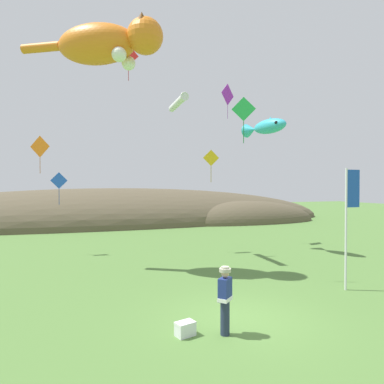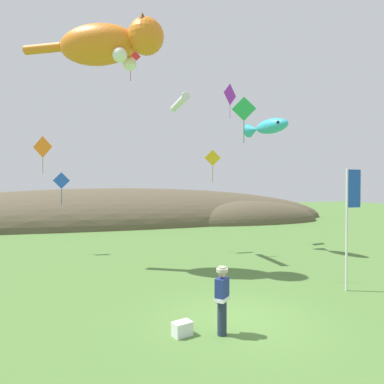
{
  "view_description": "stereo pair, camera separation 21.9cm",
  "coord_description": "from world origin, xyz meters",
  "px_view_note": "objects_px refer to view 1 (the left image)",
  "views": [
    {
      "loc": [
        -4.64,
        -8.73,
        3.85
      ],
      "look_at": [
        0.0,
        4.0,
        3.61
      ],
      "focal_mm": 32.0,
      "sensor_mm": 36.0,
      "label": 1
    },
    {
      "loc": [
        -4.43,
        -8.8,
        3.85
      ],
      "look_at": [
        0.0,
        4.0,
        3.61
      ],
      "focal_mm": 32.0,
      "sensor_mm": 36.0,
      "label": 2
    }
  ],
  "objects_px": {
    "kite_giant_cat": "(107,44)",
    "kite_diamond_gold": "(211,158)",
    "kite_tube_streamer": "(178,103)",
    "kite_spool": "(189,325)",
    "kite_fish_windsock": "(265,127)",
    "kite_diamond_green": "(244,110)",
    "picnic_cooler": "(185,329)",
    "festival_banner_pole": "(349,210)",
    "festival_attendant": "(225,298)",
    "kite_diamond_blue": "(59,181)",
    "kite_diamond_violet": "(228,95)",
    "kite_diamond_red": "(128,55)",
    "kite_diamond_orange": "(40,147)"
  },
  "relations": [
    {
      "from": "kite_giant_cat",
      "to": "kite_diamond_gold",
      "type": "distance_m",
      "value": 7.71
    },
    {
      "from": "kite_giant_cat",
      "to": "kite_tube_streamer",
      "type": "distance_m",
      "value": 4.58
    },
    {
      "from": "kite_spool",
      "to": "kite_giant_cat",
      "type": "xyz_separation_m",
      "value": [
        -1.3,
        7.38,
        10.16
      ]
    },
    {
      "from": "kite_diamond_gold",
      "to": "kite_fish_windsock",
      "type": "bearing_deg",
      "value": -0.52
    },
    {
      "from": "kite_fish_windsock",
      "to": "kite_diamond_green",
      "type": "bearing_deg",
      "value": -129.84
    },
    {
      "from": "picnic_cooler",
      "to": "festival_banner_pole",
      "type": "distance_m",
      "value": 7.69
    },
    {
      "from": "kite_diamond_green",
      "to": "kite_diamond_gold",
      "type": "distance_m",
      "value": 5.25
    },
    {
      "from": "festival_attendant",
      "to": "picnic_cooler",
      "type": "bearing_deg",
      "value": 163.01
    },
    {
      "from": "festival_attendant",
      "to": "kite_diamond_blue",
      "type": "distance_m",
      "value": 13.77
    },
    {
      "from": "kite_fish_windsock",
      "to": "kite_diamond_blue",
      "type": "distance_m",
      "value": 12.24
    },
    {
      "from": "festival_attendant",
      "to": "kite_fish_windsock",
      "type": "distance_m",
      "value": 13.42
    },
    {
      "from": "kite_tube_streamer",
      "to": "kite_diamond_violet",
      "type": "distance_m",
      "value": 6.19
    },
    {
      "from": "picnic_cooler",
      "to": "kite_diamond_violet",
      "type": "xyz_separation_m",
      "value": [
        7.43,
        12.81,
        9.87
      ]
    },
    {
      "from": "kite_giant_cat",
      "to": "kite_diamond_red",
      "type": "xyz_separation_m",
      "value": [
        1.71,
        4.49,
        1.32
      ]
    },
    {
      "from": "kite_spool",
      "to": "kite_diamond_green",
      "type": "height_order",
      "value": "kite_diamond_green"
    },
    {
      "from": "festival_attendant",
      "to": "kite_fish_windsock",
      "type": "relative_size",
      "value": 0.54
    },
    {
      "from": "festival_attendant",
      "to": "kite_diamond_green",
      "type": "height_order",
      "value": "kite_diamond_green"
    },
    {
      "from": "kite_fish_windsock",
      "to": "kite_tube_streamer",
      "type": "distance_m",
      "value": 5.44
    },
    {
      "from": "kite_fish_windsock",
      "to": "kite_diamond_gold",
      "type": "bearing_deg",
      "value": 179.48
    },
    {
      "from": "kite_diamond_red",
      "to": "kite_diamond_violet",
      "type": "distance_m",
      "value": 7.02
    },
    {
      "from": "festival_banner_pole",
      "to": "kite_tube_streamer",
      "type": "xyz_separation_m",
      "value": [
        -4.25,
        7.55,
        5.33
      ]
    },
    {
      "from": "festival_attendant",
      "to": "kite_diamond_orange",
      "type": "height_order",
      "value": "kite_diamond_orange"
    },
    {
      "from": "kite_diamond_red",
      "to": "kite_fish_windsock",
      "type": "bearing_deg",
      "value": -22.0
    },
    {
      "from": "kite_diamond_violet",
      "to": "kite_diamond_gold",
      "type": "bearing_deg",
      "value": -127.4
    },
    {
      "from": "kite_diamond_orange",
      "to": "kite_diamond_violet",
      "type": "bearing_deg",
      "value": 0.07
    },
    {
      "from": "kite_giant_cat",
      "to": "kite_diamond_blue",
      "type": "height_order",
      "value": "kite_giant_cat"
    },
    {
      "from": "kite_diamond_blue",
      "to": "kite_diamond_gold",
      "type": "xyz_separation_m",
      "value": [
        7.93,
        -3.22,
        1.25
      ]
    },
    {
      "from": "festival_attendant",
      "to": "kite_diamond_orange",
      "type": "relative_size",
      "value": 0.83
    },
    {
      "from": "picnic_cooler",
      "to": "kite_fish_windsock",
      "type": "xyz_separation_m",
      "value": [
        8.09,
        9.15,
        7.13
      ]
    },
    {
      "from": "kite_diamond_green",
      "to": "picnic_cooler",
      "type": "bearing_deg",
      "value": -133.26
    },
    {
      "from": "kite_tube_streamer",
      "to": "kite_diamond_orange",
      "type": "relative_size",
      "value": 1.37
    },
    {
      "from": "kite_spool",
      "to": "kite_diamond_violet",
      "type": "distance_m",
      "value": 17.53
    },
    {
      "from": "kite_diamond_green",
      "to": "kite_diamond_violet",
      "type": "bearing_deg",
      "value": 68.11
    },
    {
      "from": "festival_attendant",
      "to": "kite_diamond_red",
      "type": "relative_size",
      "value": 0.82
    },
    {
      "from": "kite_tube_streamer",
      "to": "festival_banner_pole",
      "type": "bearing_deg",
      "value": -60.61
    },
    {
      "from": "kite_diamond_red",
      "to": "kite_diamond_orange",
      "type": "relative_size",
      "value": 1.01
    },
    {
      "from": "picnic_cooler",
      "to": "kite_diamond_red",
      "type": "height_order",
      "value": "kite_diamond_red"
    },
    {
      "from": "kite_spool",
      "to": "kite_diamond_blue",
      "type": "distance_m",
      "value": 13.21
    },
    {
      "from": "kite_diamond_red",
      "to": "kite_diamond_gold",
      "type": "relative_size",
      "value": 1.19
    },
    {
      "from": "festival_attendant",
      "to": "kite_diamond_violet",
      "type": "relative_size",
      "value": 0.75
    },
    {
      "from": "kite_diamond_orange",
      "to": "kite_spool",
      "type": "bearing_deg",
      "value": -70.31
    },
    {
      "from": "kite_diamond_violet",
      "to": "kite_diamond_orange",
      "type": "relative_size",
      "value": 1.11
    },
    {
      "from": "festival_banner_pole",
      "to": "kite_fish_windsock",
      "type": "distance_m",
      "value": 8.76
    },
    {
      "from": "festival_banner_pole",
      "to": "kite_tube_streamer",
      "type": "relative_size",
      "value": 1.55
    },
    {
      "from": "kite_tube_streamer",
      "to": "kite_diamond_orange",
      "type": "distance_m",
      "value": 8.19
    },
    {
      "from": "kite_diamond_red",
      "to": "picnic_cooler",
      "type": "bearing_deg",
      "value": -92.88
    },
    {
      "from": "kite_tube_streamer",
      "to": "kite_fish_windsock",
      "type": "bearing_deg",
      "value": -0.35
    },
    {
      "from": "kite_diamond_violet",
      "to": "kite_diamond_blue",
      "type": "bearing_deg",
      "value": -177.82
    },
    {
      "from": "kite_spool",
      "to": "kite_diamond_red",
      "type": "xyz_separation_m",
      "value": [
        0.42,
        11.87,
        11.48
      ]
    },
    {
      "from": "festival_attendant",
      "to": "kite_diamond_red",
      "type": "distance_m",
      "value": 16.4
    }
  ]
}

